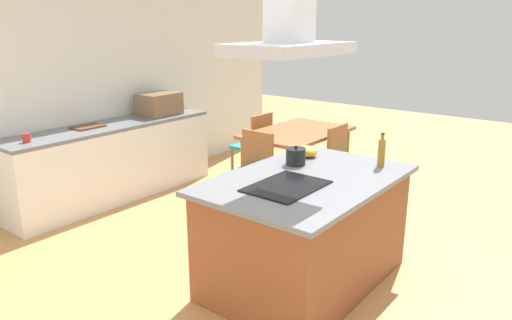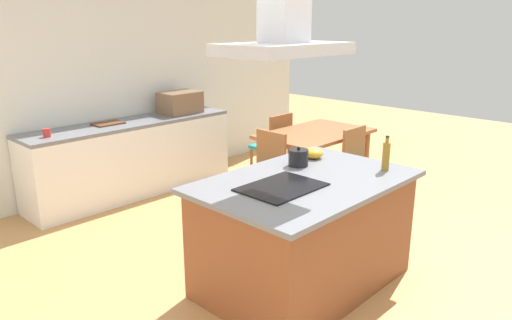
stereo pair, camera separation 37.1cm
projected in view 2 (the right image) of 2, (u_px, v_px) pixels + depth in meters
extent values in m
plane|color=tan|center=(188.00, 230.00, 4.96)|extent=(16.00, 16.00, 0.00)
cube|color=silver|center=(92.00, 83.00, 5.75)|extent=(7.20, 0.10, 2.70)
cube|color=brown|center=(304.00, 235.00, 3.84)|extent=(1.61, 1.04, 0.86)
cube|color=slate|center=(306.00, 181.00, 3.71)|extent=(1.71, 1.14, 0.04)
cube|color=black|center=(282.00, 187.00, 3.51)|extent=(0.60, 0.44, 0.01)
cylinder|color=black|center=(298.00, 158.00, 4.03)|extent=(0.17, 0.17, 0.14)
sphere|color=black|center=(299.00, 148.00, 4.00)|extent=(0.03, 0.03, 0.03)
cone|color=black|center=(306.00, 154.00, 4.10)|extent=(0.06, 0.03, 0.04)
cylinder|color=olive|center=(386.00, 157.00, 3.89)|extent=(0.06, 0.06, 0.23)
cylinder|color=olive|center=(387.00, 140.00, 3.85)|extent=(0.03, 0.03, 0.05)
cylinder|color=black|center=(387.00, 137.00, 3.84)|extent=(0.03, 0.03, 0.01)
ellipsoid|color=gold|center=(314.00, 153.00, 4.25)|extent=(0.17, 0.17, 0.09)
cube|color=white|center=(133.00, 159.00, 5.93)|extent=(2.61, 0.62, 0.86)
cube|color=slate|center=(130.00, 123.00, 5.80)|extent=(2.61, 0.62, 0.04)
cube|color=brown|center=(180.00, 102.00, 6.28)|extent=(0.50, 0.38, 0.28)
cylinder|color=red|center=(47.00, 133.00, 5.02)|extent=(0.08, 0.08, 0.09)
cube|color=#59331E|center=(108.00, 123.00, 5.65)|extent=(0.34, 0.24, 0.02)
cube|color=#995B33|center=(315.00, 134.00, 5.93)|extent=(1.40, 0.90, 0.04)
cylinder|color=#995B33|center=(307.00, 181.00, 5.36)|extent=(0.06, 0.06, 0.71)
cylinder|color=#995B33|center=(366.00, 158.00, 6.22)|extent=(0.06, 0.06, 0.71)
cylinder|color=#995B33|center=(259.00, 167.00, 5.86)|extent=(0.06, 0.06, 0.71)
cylinder|color=#995B33|center=(320.00, 148.00, 6.71)|extent=(0.06, 0.06, 0.71)
cube|color=teal|center=(259.00, 175.00, 5.33)|extent=(0.42, 0.42, 0.04)
cube|color=#995B33|center=(271.00, 151.00, 5.39)|extent=(0.04, 0.42, 0.44)
cylinder|color=#995B33|center=(260.00, 202.00, 5.14)|extent=(0.04, 0.04, 0.41)
cylinder|color=#995B33|center=(237.00, 194.00, 5.38)|extent=(0.04, 0.04, 0.41)
cylinder|color=#995B33|center=(282.00, 194.00, 5.39)|extent=(0.04, 0.04, 0.41)
cylinder|color=#995B33|center=(259.00, 186.00, 5.63)|extent=(0.04, 0.04, 0.41)
cube|color=teal|center=(270.00, 146.00, 6.52)|extent=(0.42, 0.42, 0.04)
cube|color=#995B33|center=(281.00, 131.00, 6.32)|extent=(0.42, 0.04, 0.44)
cylinder|color=#995B33|center=(251.00, 162.00, 6.57)|extent=(0.04, 0.04, 0.41)
cylinder|color=#995B33|center=(269.00, 157.00, 6.82)|extent=(0.04, 0.04, 0.41)
cylinder|color=#995B33|center=(271.00, 168.00, 6.33)|extent=(0.04, 0.04, 0.41)
cylinder|color=#995B33|center=(289.00, 162.00, 6.58)|extent=(0.04, 0.04, 0.41)
cube|color=teal|center=(367.00, 169.00, 5.52)|extent=(0.42, 0.42, 0.04)
cube|color=#995B33|center=(354.00, 146.00, 5.58)|extent=(0.42, 0.04, 0.44)
cylinder|color=#995B33|center=(387.00, 188.00, 5.58)|extent=(0.04, 0.04, 0.41)
cylinder|color=#995B33|center=(371.00, 196.00, 5.34)|extent=(0.04, 0.04, 0.41)
cylinder|color=#995B33|center=(361.00, 181.00, 5.82)|extent=(0.04, 0.04, 0.41)
cylinder|color=#995B33|center=(344.00, 188.00, 5.58)|extent=(0.04, 0.04, 0.41)
cube|color=#ADADB2|center=(284.00, 49.00, 3.23)|extent=(0.90, 0.55, 0.08)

